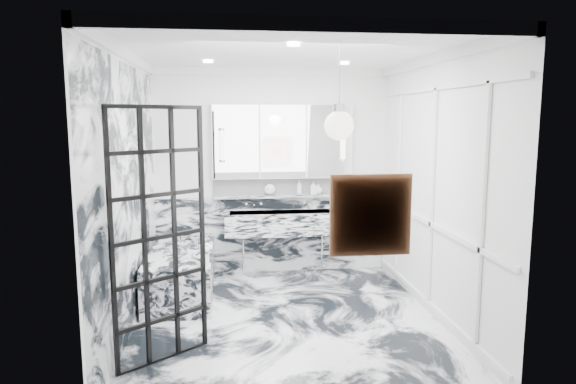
{
  "coord_description": "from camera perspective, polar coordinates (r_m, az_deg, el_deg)",
  "views": [
    {
      "loc": [
        -0.59,
        -5.22,
        2.15
      ],
      "look_at": [
        0.08,
        0.5,
        1.31
      ],
      "focal_mm": 32.0,
      "sensor_mm": 36.0,
      "label": 1
    }
  ],
  "objects": [
    {
      "name": "face_pot",
      "position": [
        7.02,
        -2.04,
        0.27
      ],
      "size": [
        0.15,
        0.15,
        0.15
      ],
      "primitive_type": "sphere",
      "color": "white",
      "rests_on": "ledge"
    },
    {
      "name": "trough_sink",
      "position": [
        6.96,
        -0.45,
        -3.43
      ],
      "size": [
        1.6,
        0.45,
        0.3
      ],
      "primitive_type": "cube",
      "color": "silver",
      "rests_on": "wall_back"
    },
    {
      "name": "sconce_right",
      "position": [
        7.04,
        6.15,
        5.28
      ],
      "size": [
        0.07,
        0.07,
        0.4
      ],
      "primitive_type": "cylinder",
      "color": "white",
      "rests_on": "mirror_cabinet"
    },
    {
      "name": "marble_clad_back",
      "position": [
        7.21,
        -1.83,
        -4.7
      ],
      "size": [
        3.18,
        0.05,
        1.05
      ],
      "primitive_type": "cube",
      "color": "silver",
      "rests_on": "floor"
    },
    {
      "name": "panel_molding",
      "position": [
        5.72,
        15.7,
        -0.52
      ],
      "size": [
        0.03,
        3.4,
        2.3
      ],
      "primitive_type": "cube",
      "color": "white",
      "rests_on": "floor"
    },
    {
      "name": "marble_clad_left",
      "position": [
        5.38,
        -17.26,
        -0.7
      ],
      "size": [
        0.02,
        3.56,
        2.68
      ],
      "primitive_type": "cube",
      "color": "silver",
      "rests_on": "floor"
    },
    {
      "name": "soap_bottle_a",
      "position": [
        7.07,
        1.25,
        0.53
      ],
      "size": [
        0.08,
        0.08,
        0.2
      ],
      "primitive_type": "imported",
      "rotation": [
        0.0,
        0.0,
        0.03
      ],
      "color": "#8C5919",
      "rests_on": "ledge"
    },
    {
      "name": "sconce_left",
      "position": [
        6.86,
        -7.38,
        5.18
      ],
      "size": [
        0.07,
        0.07,
        0.4
      ],
      "primitive_type": "cylinder",
      "color": "white",
      "rests_on": "mirror_cabinet"
    },
    {
      "name": "ledge",
      "position": [
        7.06,
        -0.6,
        -0.46
      ],
      "size": [
        1.9,
        0.14,
        0.04
      ],
      "primitive_type": "cube",
      "color": "silver",
      "rests_on": "wall_back"
    },
    {
      "name": "ceiling",
      "position": [
        5.3,
        -0.24,
        15.39
      ],
      "size": [
        3.6,
        3.6,
        0.0
      ],
      "primitive_type": "plane",
      "rotation": [
        3.14,
        0.0,
        0.0
      ],
      "color": "white",
      "rests_on": "wall_back"
    },
    {
      "name": "mirror_cabinet",
      "position": [
        6.99,
        -0.61,
        5.63
      ],
      "size": [
        1.9,
        0.16,
        1.0
      ],
      "primitive_type": "cube",
      "color": "white",
      "rests_on": "wall_back"
    },
    {
      "name": "soap_bottle_c",
      "position": [
        7.11,
        3.38,
        0.33
      ],
      "size": [
        0.14,
        0.14,
        0.14
      ],
      "primitive_type": "imported",
      "rotation": [
        0.0,
        0.0,
        -0.32
      ],
      "color": "silver",
      "rests_on": "ledge"
    },
    {
      "name": "subway_tile",
      "position": [
        7.11,
        -0.65,
        0.69
      ],
      "size": [
        1.9,
        0.03,
        0.23
      ],
      "primitive_type": "cube",
      "color": "white",
      "rests_on": "wall_back"
    },
    {
      "name": "wall_right",
      "position": [
        5.71,
        15.93,
        0.48
      ],
      "size": [
        0.0,
        3.6,
        3.6
      ],
      "primitive_type": "plane",
      "rotation": [
        1.57,
        0.0,
        -1.57
      ],
      "color": "white",
      "rests_on": "floor"
    },
    {
      "name": "wall_left",
      "position": [
        5.37,
        -17.45,
        -0.07
      ],
      "size": [
        0.0,
        3.6,
        3.6
      ],
      "primitive_type": "plane",
      "rotation": [
        1.57,
        0.0,
        1.57
      ],
      "color": "white",
      "rests_on": "floor"
    },
    {
      "name": "wall_front",
      "position": [
        3.55,
        3.07,
        -3.85
      ],
      "size": [
        3.6,
        0.0,
        3.6
      ],
      "primitive_type": "plane",
      "rotation": [
        -1.57,
        0.0,
        0.0
      ],
      "color": "white",
      "rests_on": "floor"
    },
    {
      "name": "floor",
      "position": [
        5.68,
        -0.22,
        -13.91
      ],
      "size": [
        3.6,
        3.6,
        0.0
      ],
      "primitive_type": "plane",
      "color": "silver",
      "rests_on": "ground"
    },
    {
      "name": "artwork",
      "position": [
        3.67,
        9.15,
        -2.53
      ],
      "size": [
        0.48,
        0.05,
        0.48
      ],
      "primitive_type": "cube",
      "color": "#CF4715",
      "rests_on": "wall_front"
    },
    {
      "name": "amber_bottle",
      "position": [
        7.1,
        2.95,
        0.15
      ],
      "size": [
        0.04,
        0.04,
        0.1
      ],
      "primitive_type": "cylinder",
      "color": "#8C5919",
      "rests_on": "ledge"
    },
    {
      "name": "soap_bottle_b",
      "position": [
        7.1,
        2.83,
        0.51
      ],
      "size": [
        0.09,
        0.09,
        0.19
      ],
      "primitive_type": "imported",
      "rotation": [
        0.0,
        0.0,
        -0.02
      ],
      "color": "#4C4C51",
      "rests_on": "ledge"
    },
    {
      "name": "wall_back",
      "position": [
        7.09,
        -1.88,
        2.26
      ],
      "size": [
        3.6,
        0.0,
        3.6
      ],
      "primitive_type": "plane",
      "rotation": [
        1.57,
        0.0,
        0.0
      ],
      "color": "white",
      "rests_on": "floor"
    },
    {
      "name": "crittall_door",
      "position": [
        4.6,
        -14.05,
        -4.9
      ],
      "size": [
        0.72,
        0.57,
        2.23
      ],
      "primitive_type": null,
      "rotation": [
        0.0,
        0.0,
        0.65
      ],
      "color": "black",
      "rests_on": "floor"
    },
    {
      "name": "flower_vase",
      "position": [
        5.69,
        -9.17,
        -7.46
      ],
      "size": [
        0.08,
        0.08,
        0.12
      ],
      "primitive_type": "cylinder",
      "color": "silver",
      "rests_on": "bathtub"
    },
    {
      "name": "bathtub",
      "position": [
        6.42,
        -11.75,
        -8.81
      ],
      "size": [
        0.75,
        1.65,
        0.55
      ],
      "primitive_type": "cube",
      "color": "silver",
      "rests_on": "floor"
    },
    {
      "name": "pendant_light",
      "position": [
        4.16,
        5.69,
        7.35
      ],
      "size": [
        0.24,
        0.24,
        0.24
      ],
      "primitive_type": "sphere",
      "color": "white",
      "rests_on": "ceiling"
    }
  ]
}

